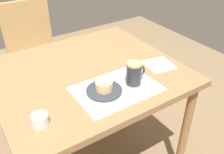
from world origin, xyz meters
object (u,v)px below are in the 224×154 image
wooden_chair (36,56)px  sugar_bowl (40,120)px  coffee_mug (134,73)px  pastry (104,86)px  pastry_plate (104,91)px  dining_table (88,83)px

wooden_chair → sugar_bowl: bearing=75.1°
wooden_chair → coffee_mug: (0.20, -1.04, 0.31)m
sugar_bowl → coffee_mug: bearing=2.4°
pastry → sugar_bowl: size_ratio=1.20×
sugar_bowl → pastry_plate: bearing=7.9°
dining_table → wooden_chair: wooden_chair is taller
coffee_mug → pastry: bearing=170.9°
wooden_chair → sugar_bowl: size_ratio=13.47×
pastry → sugar_bowl: bearing=-172.1°
wooden_chair → pastry: wooden_chair is taller
wooden_chair → sugar_bowl: (-0.30, -1.06, 0.27)m
pastry_plate → pastry: 0.03m
sugar_bowl → pastry: bearing=7.9°
pastry_plate → sugar_bowl: size_ratio=2.52×
wooden_chair → dining_table: bearing=95.5°
dining_table → pastry_plate: (-0.03, -0.23, 0.10)m
wooden_chair → sugar_bowl: 1.14m
wooden_chair → pastry_plate: bearing=93.0°
pastry → dining_table: bearing=83.7°
wooden_chair → coffee_mug: 1.11m
pastry → coffee_mug: coffee_mug is taller
pastry_plate → coffee_mug: bearing=-9.1°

